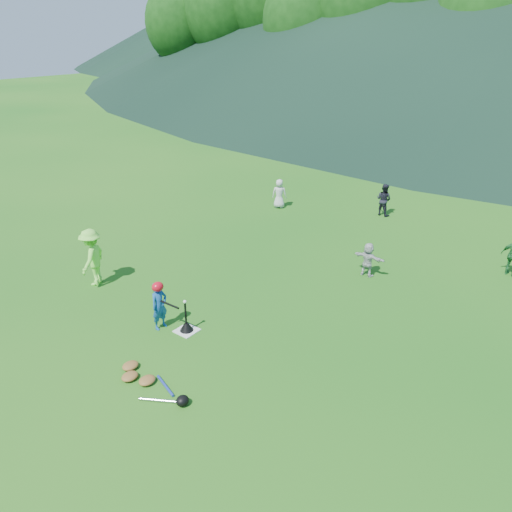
{
  "coord_description": "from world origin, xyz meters",
  "views": [
    {
      "loc": [
        6.83,
        -6.42,
        6.06
      ],
      "look_at": [
        0.0,
        2.5,
        0.9
      ],
      "focal_mm": 35.0,
      "sensor_mm": 36.0,
      "label": 1
    }
  ],
  "objects_px": {
    "batter_child": "(159,306)",
    "fielder_a": "(279,194)",
    "adult_coach": "(92,257)",
    "fielder_b": "(384,200)",
    "home_plate": "(187,331)",
    "equipment_pile": "(147,381)",
    "batting_tee": "(186,326)",
    "fielder_d": "(368,259)"
  },
  "relations": [
    {
      "from": "batting_tee",
      "to": "equipment_pile",
      "type": "relative_size",
      "value": 0.38
    },
    {
      "from": "home_plate",
      "to": "batting_tee",
      "type": "distance_m",
      "value": 0.12
    },
    {
      "from": "fielder_a",
      "to": "equipment_pile",
      "type": "relative_size",
      "value": 0.59
    },
    {
      "from": "fielder_a",
      "to": "fielder_b",
      "type": "xyz_separation_m",
      "value": [
        3.37,
        1.57,
        0.04
      ]
    },
    {
      "from": "home_plate",
      "to": "fielder_a",
      "type": "relative_size",
      "value": 0.42
    },
    {
      "from": "fielder_d",
      "to": "fielder_a",
      "type": "bearing_deg",
      "value": -30.59
    },
    {
      "from": "batter_child",
      "to": "adult_coach",
      "type": "distance_m",
      "value": 2.94
    },
    {
      "from": "adult_coach",
      "to": "home_plate",
      "type": "bearing_deg",
      "value": 58.42
    },
    {
      "from": "fielder_a",
      "to": "batting_tee",
      "type": "distance_m",
      "value": 8.59
    },
    {
      "from": "home_plate",
      "to": "fielder_d",
      "type": "xyz_separation_m",
      "value": [
        1.92,
        4.88,
        0.46
      ]
    },
    {
      "from": "adult_coach",
      "to": "fielder_b",
      "type": "height_order",
      "value": "adult_coach"
    },
    {
      "from": "fielder_b",
      "to": "fielder_d",
      "type": "bearing_deg",
      "value": 116.55
    },
    {
      "from": "home_plate",
      "to": "fielder_d",
      "type": "relative_size",
      "value": 0.48
    },
    {
      "from": "adult_coach",
      "to": "fielder_b",
      "type": "bearing_deg",
      "value": 129.74
    },
    {
      "from": "fielder_d",
      "to": "equipment_pile",
      "type": "bearing_deg",
      "value": 80.34
    },
    {
      "from": "adult_coach",
      "to": "fielder_d",
      "type": "distance_m",
      "value": 7.15
    },
    {
      "from": "adult_coach",
      "to": "batting_tee",
      "type": "height_order",
      "value": "adult_coach"
    },
    {
      "from": "batter_child",
      "to": "fielder_d",
      "type": "relative_size",
      "value": 1.18
    },
    {
      "from": "adult_coach",
      "to": "fielder_a",
      "type": "height_order",
      "value": "adult_coach"
    },
    {
      "from": "adult_coach",
      "to": "fielder_d",
      "type": "xyz_separation_m",
      "value": [
        5.38,
        4.71,
        -0.28
      ]
    },
    {
      "from": "home_plate",
      "to": "batter_child",
      "type": "distance_m",
      "value": 0.81
    },
    {
      "from": "fielder_a",
      "to": "fielder_b",
      "type": "bearing_deg",
      "value": 176.87
    },
    {
      "from": "adult_coach",
      "to": "equipment_pile",
      "type": "height_order",
      "value": "adult_coach"
    },
    {
      "from": "batter_child",
      "to": "fielder_b",
      "type": "height_order",
      "value": "fielder_b"
    },
    {
      "from": "batter_child",
      "to": "batting_tee",
      "type": "xyz_separation_m",
      "value": [
        0.55,
        0.24,
        -0.42
      ]
    },
    {
      "from": "batting_tee",
      "to": "fielder_a",
      "type": "bearing_deg",
      "value": 111.41
    },
    {
      "from": "fielder_a",
      "to": "equipment_pile",
      "type": "bearing_deg",
      "value": 83.27
    },
    {
      "from": "fielder_b",
      "to": "batting_tee",
      "type": "relative_size",
      "value": 1.67
    },
    {
      "from": "home_plate",
      "to": "fielder_d",
      "type": "distance_m",
      "value": 5.26
    },
    {
      "from": "adult_coach",
      "to": "fielder_b",
      "type": "xyz_separation_m",
      "value": [
        3.69,
        9.39,
        -0.18
      ]
    },
    {
      "from": "batter_child",
      "to": "adult_coach",
      "type": "height_order",
      "value": "adult_coach"
    },
    {
      "from": "batter_child",
      "to": "batting_tee",
      "type": "distance_m",
      "value": 0.73
    },
    {
      "from": "fielder_d",
      "to": "equipment_pile",
      "type": "relative_size",
      "value": 0.52
    },
    {
      "from": "equipment_pile",
      "to": "home_plate",
      "type": "bearing_deg",
      "value": 111.04
    },
    {
      "from": "home_plate",
      "to": "fielder_a",
      "type": "bearing_deg",
      "value": 111.41
    },
    {
      "from": "adult_coach",
      "to": "fielder_a",
      "type": "xyz_separation_m",
      "value": [
        0.32,
        7.83,
        -0.22
      ]
    },
    {
      "from": "batter_child",
      "to": "equipment_pile",
      "type": "bearing_deg",
      "value": -138.56
    },
    {
      "from": "home_plate",
      "to": "fielder_d",
      "type": "bearing_deg",
      "value": 68.52
    },
    {
      "from": "fielder_b",
      "to": "batting_tee",
      "type": "xyz_separation_m",
      "value": [
        -0.24,
        -9.56,
        -0.44
      ]
    },
    {
      "from": "adult_coach",
      "to": "fielder_b",
      "type": "relative_size",
      "value": 1.32
    },
    {
      "from": "fielder_a",
      "to": "home_plate",
      "type": "bearing_deg",
      "value": 83.33
    },
    {
      "from": "batter_child",
      "to": "fielder_a",
      "type": "bearing_deg",
      "value": 19.57
    }
  ]
}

